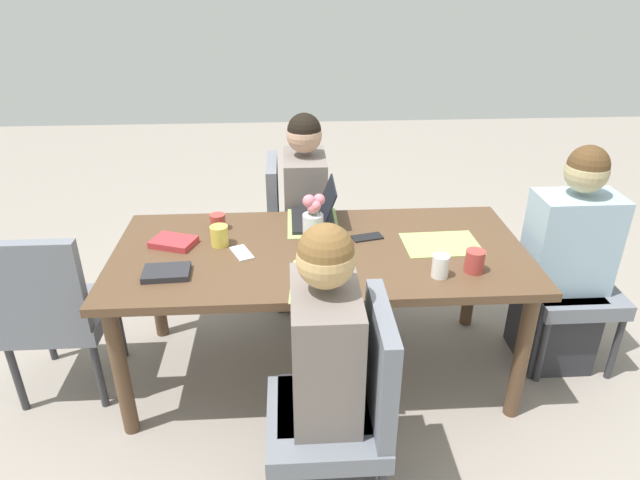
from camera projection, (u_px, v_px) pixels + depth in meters
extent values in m
plane|color=gray|center=(320.00, 369.00, 2.97)|extent=(10.00, 10.00, 0.00)
cube|color=brown|center=(320.00, 253.00, 2.65)|extent=(1.95, 0.90, 0.04)
cylinder|color=brown|center=(472.00, 273.00, 3.20)|extent=(0.07, 0.07, 0.68)
cylinder|color=brown|center=(155.00, 283.00, 3.10)|extent=(0.07, 0.07, 0.68)
cylinder|color=brown|center=(522.00, 356.00, 2.53)|extent=(0.07, 0.07, 0.68)
cylinder|color=brown|center=(121.00, 372.00, 2.44)|extent=(0.07, 0.07, 0.68)
cube|color=slate|center=(326.00, 422.00, 2.08)|extent=(0.44, 0.44, 0.08)
cube|color=slate|center=(380.00, 364.00, 1.97)|extent=(0.06, 0.42, 0.45)
cylinder|color=#333338|center=(278.00, 430.00, 2.34)|extent=(0.04, 0.04, 0.37)
cylinder|color=#333338|center=(367.00, 426.00, 2.36)|extent=(0.04, 0.04, 0.37)
cube|color=#2D2D33|center=(325.00, 445.00, 2.22)|extent=(0.36, 0.34, 0.45)
cube|color=slate|center=(325.00, 350.00, 2.00)|extent=(0.24, 0.40, 0.50)
sphere|color=tan|center=(326.00, 259.00, 1.84)|extent=(0.20, 0.20, 0.20)
sphere|color=brown|center=(326.00, 251.00, 1.82)|extent=(0.19, 0.19, 0.19)
cube|color=slate|center=(571.00, 292.00, 2.89)|extent=(0.44, 0.44, 0.08)
cube|color=slate|center=(564.00, 230.00, 2.94)|extent=(0.42, 0.06, 0.45)
cylinder|color=#333338|center=(615.00, 348.00, 2.83)|extent=(0.04, 0.04, 0.37)
cylinder|color=#333338|center=(542.00, 351.00, 2.81)|extent=(0.04, 0.04, 0.37)
cylinder|color=#333338|center=(580.00, 307.00, 3.17)|extent=(0.04, 0.04, 0.37)
cylinder|color=#333338|center=(514.00, 309.00, 3.15)|extent=(0.04, 0.04, 0.37)
cube|color=#2D2D33|center=(552.00, 322.00, 2.97)|extent=(0.34, 0.36, 0.45)
cube|color=#99B7CC|center=(571.00, 243.00, 2.76)|extent=(0.40, 0.24, 0.50)
sphere|color=tan|center=(587.00, 172.00, 2.59)|extent=(0.20, 0.20, 0.20)
sphere|color=#51381E|center=(588.00, 165.00, 2.57)|extent=(0.19, 0.19, 0.19)
cube|color=slate|center=(305.00, 236.00, 3.47)|extent=(0.44, 0.44, 0.08)
cube|color=slate|center=(273.00, 197.00, 3.34)|extent=(0.06, 0.42, 0.45)
cylinder|color=#333338|center=(333.00, 253.00, 3.75)|extent=(0.04, 0.04, 0.37)
cylinder|color=#333338|center=(338.00, 282.00, 3.41)|extent=(0.04, 0.04, 0.37)
cylinder|color=#333338|center=(276.00, 254.00, 3.73)|extent=(0.04, 0.04, 0.37)
cylinder|color=#333338|center=(276.00, 284.00, 3.39)|extent=(0.04, 0.04, 0.37)
cube|color=#2D2D33|center=(306.00, 267.00, 3.50)|extent=(0.36, 0.34, 0.45)
cube|color=slate|center=(305.00, 197.00, 3.28)|extent=(0.24, 0.40, 0.50)
sphere|color=tan|center=(304.00, 135.00, 3.11)|extent=(0.20, 0.20, 0.20)
sphere|color=black|center=(304.00, 130.00, 3.10)|extent=(0.19, 0.19, 0.19)
cube|color=slate|center=(63.00, 314.00, 2.71)|extent=(0.44, 0.44, 0.08)
cube|color=slate|center=(34.00, 289.00, 2.42)|extent=(0.42, 0.06, 0.45)
cylinder|color=#333338|center=(47.00, 330.00, 2.97)|extent=(0.04, 0.04, 0.37)
cylinder|color=#333338|center=(120.00, 328.00, 2.99)|extent=(0.04, 0.04, 0.37)
cylinder|color=#333338|center=(17.00, 378.00, 2.63)|extent=(0.04, 0.04, 0.37)
cylinder|color=#333338|center=(99.00, 375.00, 2.65)|extent=(0.04, 0.04, 0.37)
cylinder|color=silver|center=(313.00, 230.00, 2.64)|extent=(0.10, 0.10, 0.16)
sphere|color=#DB7584|center=(309.00, 201.00, 2.58)|extent=(0.06, 0.06, 0.06)
cylinder|color=#477A3D|center=(309.00, 208.00, 2.59)|extent=(0.01, 0.01, 0.07)
sphere|color=#DB7584|center=(313.00, 208.00, 2.58)|extent=(0.05, 0.05, 0.05)
cylinder|color=#477A3D|center=(313.00, 212.00, 2.59)|extent=(0.01, 0.01, 0.04)
sphere|color=#DB7584|center=(316.00, 206.00, 2.57)|extent=(0.05, 0.05, 0.05)
cylinder|color=#477A3D|center=(316.00, 211.00, 2.58)|extent=(0.01, 0.01, 0.05)
sphere|color=#DB7584|center=(318.00, 200.00, 2.60)|extent=(0.06, 0.06, 0.06)
cylinder|color=#477A3D|center=(318.00, 206.00, 2.61)|extent=(0.01, 0.01, 0.07)
sphere|color=#DB7584|center=(310.00, 202.00, 2.62)|extent=(0.06, 0.06, 0.06)
cylinder|color=#477A3D|center=(310.00, 207.00, 2.63)|extent=(0.01, 0.01, 0.05)
cube|color=#9EBC66|center=(322.00, 281.00, 2.38)|extent=(0.29, 0.38, 0.00)
cube|color=#9EBC66|center=(441.00, 244.00, 2.69)|extent=(0.37, 0.27, 0.00)
cube|color=#9EBC66|center=(313.00, 223.00, 2.90)|extent=(0.26, 0.36, 0.00)
cube|color=black|center=(313.00, 220.00, 2.92)|extent=(0.22, 0.32, 0.02)
cube|color=black|center=(327.00, 201.00, 2.87)|extent=(0.08, 0.31, 0.19)
cylinder|color=#DBC64C|center=(219.00, 236.00, 2.66)|extent=(0.09, 0.09, 0.10)
cylinder|color=#AD3D38|center=(218.00, 222.00, 2.82)|extent=(0.08, 0.08, 0.08)
cylinder|color=#AD3D38|center=(475.00, 261.00, 2.44)|extent=(0.09, 0.09, 0.10)
cylinder|color=white|center=(440.00, 266.00, 2.40)|extent=(0.07, 0.07, 0.10)
cube|color=#28282D|center=(167.00, 273.00, 2.42)|extent=(0.21, 0.15, 0.03)
cube|color=#B73338|center=(174.00, 242.00, 2.68)|extent=(0.24, 0.20, 0.03)
cube|color=black|center=(367.00, 237.00, 2.75)|extent=(0.16, 0.11, 0.01)
cube|color=silver|center=(242.00, 253.00, 2.60)|extent=(0.13, 0.17, 0.01)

